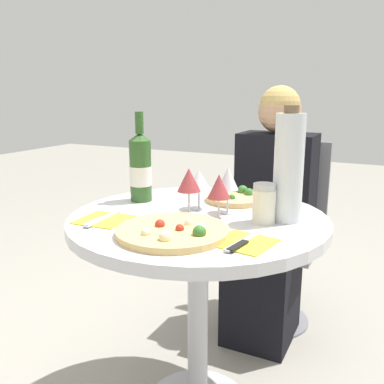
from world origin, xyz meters
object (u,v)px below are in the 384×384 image
at_px(chair_behind_diner, 278,236).
at_px(wine_bottle, 141,168).
at_px(pizza_large, 173,231).
at_px(tall_carafe, 289,167).
at_px(dining_table, 198,252).
at_px(seated_diner, 270,224).

bearing_deg(chair_behind_diner, wine_bottle, 64.54).
relative_size(pizza_large, tall_carafe, 0.90).
xyz_separation_m(pizza_large, wine_bottle, (-0.30, 0.29, 0.11)).
xyz_separation_m(chair_behind_diner, pizza_large, (-0.04, -1.01, 0.33)).
xyz_separation_m(dining_table, seated_diner, (0.06, 0.65, -0.08)).
bearing_deg(tall_carafe, pizza_large, -131.67).
bearing_deg(wine_bottle, seated_diner, 59.08).
bearing_deg(tall_carafe, seated_diner, 110.01).
bearing_deg(pizza_large, seated_diner, 87.20).
relative_size(dining_table, seated_diner, 0.73).
relative_size(dining_table, wine_bottle, 2.59).
height_order(wine_bottle, tall_carafe, tall_carafe).
xyz_separation_m(seated_diner, wine_bottle, (-0.34, -0.57, 0.33)).
height_order(pizza_large, wine_bottle, wine_bottle).
height_order(seated_diner, pizza_large, seated_diner).
bearing_deg(seated_diner, chair_behind_diner, -90.00).
distance_m(dining_table, wine_bottle, 0.39).
height_order(dining_table, pizza_large, pizza_large).
bearing_deg(seated_diner, tall_carafe, 110.01).
bearing_deg(chair_behind_diner, tall_carafe, 106.20).
height_order(dining_table, chair_behind_diner, chair_behind_diner).
bearing_deg(chair_behind_diner, seated_diner, 90.00).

